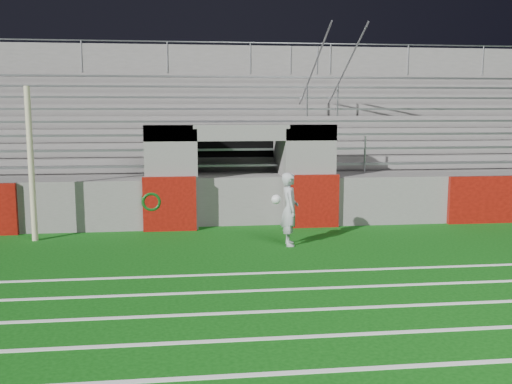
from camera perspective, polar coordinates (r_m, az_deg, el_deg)
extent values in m
plane|color=#0C480C|center=(11.49, 0.09, -6.74)|extent=(90.00, 90.00, 0.00)
cylinder|color=beige|center=(13.78, -21.57, 2.56)|extent=(0.13, 0.13, 3.49)
cube|color=white|center=(6.84, 5.42, -17.46)|extent=(28.00, 0.09, 0.01)
cube|color=white|center=(7.73, 3.80, -14.30)|extent=(28.00, 0.09, 0.01)
cube|color=white|center=(8.65, 2.55, -11.79)|extent=(28.00, 0.09, 0.01)
cube|color=white|center=(9.58, 1.56, -9.77)|extent=(28.00, 0.09, 0.01)
cube|color=white|center=(10.53, 0.75, -8.10)|extent=(28.00, 0.09, 0.01)
cube|color=#63605E|center=(14.62, -8.62, 1.59)|extent=(1.20, 1.00, 2.60)
cube|color=#63605E|center=(14.95, 5.32, 1.79)|extent=(1.20, 1.00, 2.60)
cube|color=black|center=(16.36, -2.12, 2.20)|extent=(2.60, 0.20, 2.50)
cube|color=#63605E|center=(15.21, -6.10, 1.70)|extent=(0.10, 2.20, 2.50)
cube|color=#63605E|center=(15.42, 2.48, 1.83)|extent=(0.10, 2.20, 2.50)
cube|color=#63605E|center=(14.59, -1.59, 6.00)|extent=(4.80, 1.00, 0.40)
cube|color=#63605E|center=(18.50, -2.68, 2.58)|extent=(26.00, 8.00, 0.20)
cube|color=#63605E|center=(18.58, -2.66, 0.67)|extent=(26.00, 8.00, 1.05)
cube|color=#5F0D08|center=(14.16, -8.63, -1.18)|extent=(1.30, 0.15, 1.35)
cube|color=#5F0D08|center=(14.49, 5.75, -0.91)|extent=(1.30, 0.15, 1.35)
cube|color=#5F0D08|center=(16.19, 22.21, -0.71)|extent=(2.20, 0.15, 1.25)
cube|color=gray|center=(15.57, -1.89, 2.71)|extent=(23.00, 0.28, 0.06)
cube|color=#63605E|center=(16.42, -2.15, 2.89)|extent=(24.00, 0.75, 0.38)
cube|color=gray|center=(16.29, -2.13, 4.29)|extent=(23.00, 0.28, 0.06)
cube|color=#63605E|center=(17.15, -2.36, 3.75)|extent=(24.00, 0.75, 0.76)
cube|color=gray|center=(17.01, -2.35, 5.74)|extent=(23.00, 0.28, 0.06)
cube|color=#63605E|center=(17.88, -2.56, 4.54)|extent=(24.00, 0.75, 1.14)
cube|color=gray|center=(17.75, -2.55, 7.07)|extent=(23.00, 0.28, 0.06)
cube|color=#63605E|center=(18.61, -2.74, 5.27)|extent=(24.00, 0.75, 1.52)
cube|color=gray|center=(18.49, -2.73, 8.29)|extent=(23.00, 0.28, 0.06)
cube|color=#63605E|center=(19.35, -2.90, 5.95)|extent=(24.00, 0.75, 1.90)
cube|color=gray|center=(19.24, -2.91, 9.42)|extent=(23.00, 0.28, 0.06)
cube|color=#63605E|center=(20.09, -3.06, 6.57)|extent=(24.00, 0.75, 2.28)
cube|color=gray|center=(20.00, -3.07, 10.46)|extent=(23.00, 0.28, 0.06)
cube|color=#63605E|center=(20.84, -3.20, 7.15)|extent=(24.00, 0.75, 2.66)
cube|color=gray|center=(20.77, -3.22, 11.43)|extent=(23.00, 0.28, 0.06)
cube|color=#63605E|center=(21.51, -3.32, 7.36)|extent=(26.00, 0.60, 5.29)
cylinder|color=#A5A8AD|center=(15.69, 7.34, 3.71)|extent=(0.05, 0.05, 1.00)
cylinder|color=#A5A8AD|center=(18.57, 5.14, 9.13)|extent=(0.05, 0.05, 1.00)
cylinder|color=#A5A8AD|center=(21.59, 3.50, 13.06)|extent=(0.05, 0.05, 1.00)
cylinder|color=#A5A8AD|center=(18.59, 5.16, 10.67)|extent=(0.05, 6.02, 3.08)
cylinder|color=#A5A8AD|center=(15.97, 10.83, 3.71)|extent=(0.05, 0.05, 1.00)
cylinder|color=#A5A8AD|center=(18.80, 8.16, 9.07)|extent=(0.05, 0.05, 1.00)
cylinder|color=#A5A8AD|center=(21.79, 6.15, 12.98)|extent=(0.05, 0.05, 1.00)
cylinder|color=#A5A8AD|center=(18.82, 8.19, 10.59)|extent=(0.05, 6.02, 3.08)
cylinder|color=#A5A8AD|center=(21.56, -17.05, 12.86)|extent=(0.05, 0.05, 1.10)
cylinder|color=#A5A8AD|center=(21.26, -8.85, 13.19)|extent=(0.05, 0.05, 1.10)
cylinder|color=#A5A8AD|center=(21.38, -0.57, 13.25)|extent=(0.05, 0.05, 1.10)
cylinder|color=#A5A8AD|center=(21.91, 7.46, 13.06)|extent=(0.05, 0.05, 1.10)
cylinder|color=#A5A8AD|center=(22.83, 14.96, 12.66)|extent=(0.05, 0.05, 1.10)
cylinder|color=#A5A8AD|center=(24.09, 21.75, 12.11)|extent=(0.05, 0.05, 1.10)
cylinder|color=#A5A8AD|center=(21.35, -3.33, 14.73)|extent=(24.00, 0.05, 0.05)
imported|color=#A1A6AB|center=(12.52, 3.38, -1.72)|extent=(0.41, 0.60, 1.61)
sphere|color=white|center=(12.33, 2.02, -0.74)|extent=(0.21, 0.21, 0.21)
torus|color=#0C3E0D|center=(14.16, -10.40, -0.78)|extent=(0.50, 0.09, 0.50)
torus|color=#0C3D10|center=(14.12, -10.41, -0.96)|extent=(0.49, 0.09, 0.49)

